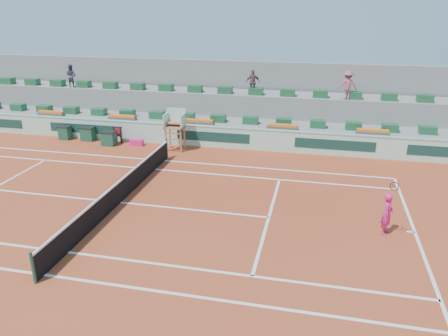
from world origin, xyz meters
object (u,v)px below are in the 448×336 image
Objects in this scene: player_bag at (137,142)px; umpire_chair at (175,124)px; drink_cooler_a at (109,138)px; tennis_player at (388,214)px.

umpire_chair reaches higher than player_bag.
umpire_chair is 2.86× the size of drink_cooler_a.
drink_cooler_a is at bearing -169.11° from player_bag.
umpire_chair reaches higher than drink_cooler_a.
umpire_chair is 13.33m from tennis_player.
player_bag is at bearing 10.89° from drink_cooler_a.
tennis_player reaches higher than drink_cooler_a.
umpire_chair is (2.58, -0.24, 1.36)m from player_bag.
player_bag is 0.33× the size of umpire_chair.
umpire_chair reaches higher than tennis_player.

